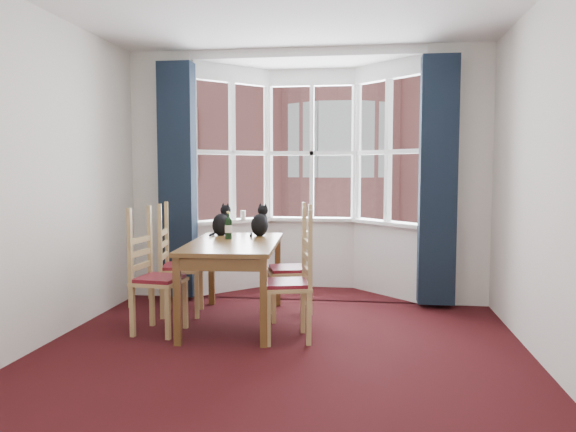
% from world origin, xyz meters
% --- Properties ---
extents(floor, '(4.50, 4.50, 0.00)m').
position_xyz_m(floor, '(0.00, 0.00, 0.00)').
color(floor, black).
rests_on(floor, ground).
extents(wall_left, '(0.00, 4.50, 4.50)m').
position_xyz_m(wall_left, '(-2.00, 0.00, 1.40)').
color(wall_left, silver).
rests_on(wall_left, floor).
extents(wall_right, '(0.00, 4.50, 4.50)m').
position_xyz_m(wall_right, '(2.00, 0.00, 1.40)').
color(wall_right, silver).
rests_on(wall_right, floor).
extents(wall_near, '(4.00, 0.00, 4.00)m').
position_xyz_m(wall_near, '(0.00, -2.25, 1.40)').
color(wall_near, silver).
rests_on(wall_near, floor).
extents(wall_back_pier_left, '(0.70, 0.12, 2.80)m').
position_xyz_m(wall_back_pier_left, '(-1.65, 2.25, 1.40)').
color(wall_back_pier_left, silver).
rests_on(wall_back_pier_left, floor).
extents(wall_back_pier_right, '(0.70, 0.12, 2.80)m').
position_xyz_m(wall_back_pier_right, '(1.65, 2.25, 1.40)').
color(wall_back_pier_right, silver).
rests_on(wall_back_pier_right, floor).
extents(bay_window, '(2.76, 0.94, 2.80)m').
position_xyz_m(bay_window, '(0.00, 2.75, 1.40)').
color(bay_window, white).
rests_on(bay_window, floor).
extents(curtain_left, '(0.38, 0.22, 2.60)m').
position_xyz_m(curtain_left, '(-1.42, 2.07, 1.35)').
color(curtain_left, '#15202F').
rests_on(curtain_left, floor).
extents(curtain_right, '(0.38, 0.22, 2.60)m').
position_xyz_m(curtain_right, '(1.42, 2.07, 1.35)').
color(curtain_right, '#15202F').
rests_on(curtain_right, floor).
extents(dining_table, '(0.94, 1.60, 0.79)m').
position_xyz_m(dining_table, '(-0.57, 1.19, 0.70)').
color(dining_table, brown).
rests_on(dining_table, floor).
extents(chair_left_near, '(0.44, 0.46, 0.92)m').
position_xyz_m(chair_left_near, '(-1.26, 0.79, 0.47)').
color(chair_left_near, tan).
rests_on(chair_left_near, floor).
extents(chair_left_far, '(0.47, 0.48, 0.92)m').
position_xyz_m(chair_left_far, '(-1.26, 1.42, 0.47)').
color(chair_left_far, tan).
rests_on(chair_left_far, floor).
extents(chair_right_near, '(0.49, 0.50, 0.92)m').
position_xyz_m(chair_right_near, '(0.09, 0.75, 0.47)').
color(chair_right_near, tan).
rests_on(chair_right_near, floor).
extents(chair_right_far, '(0.50, 0.51, 0.92)m').
position_xyz_m(chair_right_far, '(0.01, 1.47, 0.47)').
color(chair_right_far, tan).
rests_on(chair_right_far, floor).
extents(cat_left, '(0.25, 0.29, 0.35)m').
position_xyz_m(cat_left, '(-0.82, 1.69, 0.92)').
color(cat_left, black).
rests_on(cat_left, dining_table).
extents(cat_right, '(0.23, 0.28, 0.35)m').
position_xyz_m(cat_right, '(-0.41, 1.71, 0.92)').
color(cat_right, black).
rests_on(cat_right, dining_table).
extents(wine_bottle, '(0.07, 0.07, 0.27)m').
position_xyz_m(wine_bottle, '(-0.67, 1.38, 0.91)').
color(wine_bottle, black).
rests_on(wine_bottle, dining_table).
extents(candle_tall, '(0.06, 0.06, 0.11)m').
position_xyz_m(candle_tall, '(-0.79, 2.60, 0.93)').
color(candle_tall, white).
rests_on(candle_tall, bay_window).
extents(street, '(80.00, 80.00, 0.00)m').
position_xyz_m(street, '(0.00, 32.25, -6.00)').
color(street, '#333335').
rests_on(street, ground).
extents(tenement_building, '(18.40, 7.80, 15.20)m').
position_xyz_m(tenement_building, '(0.00, 14.01, 1.60)').
color(tenement_building, '#A45B55').
rests_on(tenement_building, street).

